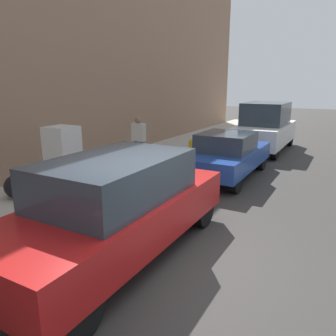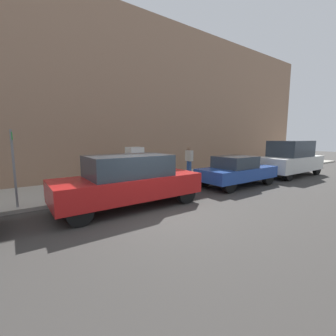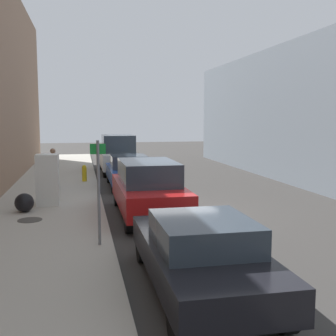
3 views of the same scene
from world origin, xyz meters
name	(u,v)px [view 3 (image 3 of 3)]	position (x,y,z in m)	size (l,w,h in m)	color
ground_plane	(172,214)	(0.00, 0.00, 0.00)	(80.00, 80.00, 0.00)	#383533
sidewalk_slab	(44,218)	(-4.00, 0.00, 0.06)	(3.71, 44.00, 0.12)	#B2ADA0
discarded_refrigerator	(48,180)	(-4.00, 1.64, 1.00)	(0.74, 0.71, 1.74)	silver
manhole_cover	(30,220)	(-4.37, -0.52, 0.13)	(0.70, 0.70, 0.02)	#47443F
street_sign_post	(99,187)	(-2.48, -3.33, 1.51)	(0.36, 0.07, 2.46)	slate
fire_hydrant	(84,173)	(-2.73, 6.89, 0.52)	(0.22, 0.22, 0.77)	gold
trash_bag	(24,203)	(-4.66, 0.66, 0.42)	(0.60, 0.60, 0.60)	black
pedestrian_walking_far	(53,165)	(-4.03, 5.22, 1.10)	(0.49, 0.23, 1.69)	#2D5193
parked_sedan_dark	(201,253)	(-0.81, -6.12, 0.72)	(1.84, 4.56, 1.38)	black
parked_suv_red	(148,188)	(-0.81, -0.20, 0.91)	(1.90, 4.87, 1.76)	red
parked_hatchback_blue	(128,171)	(-0.81, 5.48, 0.75)	(1.75, 4.13, 1.45)	#23479E
parked_van_white	(118,154)	(-0.81, 10.56, 1.06)	(1.94, 4.70, 2.14)	silver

